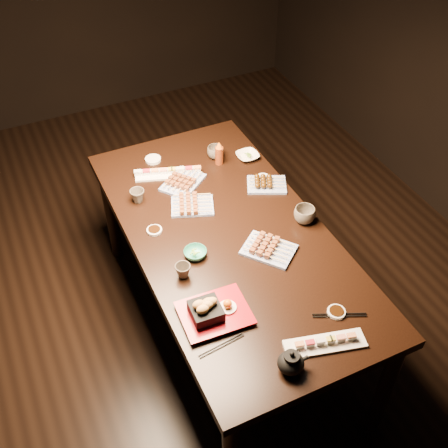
{
  "coord_description": "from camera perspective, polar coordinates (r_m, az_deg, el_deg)",
  "views": [
    {
      "loc": [
        -0.62,
        -1.91,
        2.63
      ],
      "look_at": [
        0.23,
        -0.1,
        0.77
      ],
      "focal_mm": 45.0,
      "sensor_mm": 36.0,
      "label": 1
    }
  ],
  "objects": [
    {
      "name": "teacup_far_right",
      "position": [
        3.16,
        -0.91,
        7.3
      ],
      "size": [
        0.1,
        0.1,
        0.07
      ],
      "primitive_type": "imported",
      "rotation": [
        0.0,
        0.0,
        0.11
      ],
      "color": "#4F463C",
      "rests_on": "dining_table"
    },
    {
      "name": "sauce_dish_east",
      "position": [
        3.03,
        4.0,
        4.69
      ],
      "size": [
        0.08,
        0.08,
        0.01
      ],
      "primitive_type": "cylinder",
      "rotation": [
        0.0,
        0.0,
        -0.16
      ],
      "color": "white",
      "rests_on": "dining_table"
    },
    {
      "name": "teacup_far_left",
      "position": [
        2.9,
        -8.78,
        2.84
      ],
      "size": [
        0.1,
        0.1,
        0.07
      ],
      "primitive_type": "imported",
      "rotation": [
        0.0,
        0.0,
        -0.33
      ],
      "color": "#4F463C",
      "rests_on": "dining_table"
    },
    {
      "name": "edamame_bowl_cream",
      "position": [
        3.17,
        2.4,
        6.91
      ],
      "size": [
        0.12,
        0.12,
        0.03
      ],
      "primitive_type": "imported",
      "rotation": [
        0.0,
        0.0,
        0.01
      ],
      "color": "#FCEECE",
      "rests_on": "dining_table"
    },
    {
      "name": "sushi_platter_far",
      "position": [
        3.06,
        -5.73,
        5.33
      ],
      "size": [
        0.36,
        0.21,
        0.04
      ],
      "primitive_type": null,
      "rotation": [
        0.0,
        0.0,
        2.81
      ],
      "color": "white",
      "rests_on": "dining_table"
    },
    {
      "name": "condiment_bottle",
      "position": [
        3.1,
        -0.5,
        7.25
      ],
      "size": [
        0.05,
        0.05,
        0.14
      ],
      "primitive_type": "cylinder",
      "rotation": [
        0.0,
        0.0,
        0.07
      ],
      "color": "maroon",
      "rests_on": "dining_table"
    },
    {
      "name": "teapot",
      "position": [
        2.2,
        6.83,
        -13.65
      ],
      "size": [
        0.14,
        0.14,
        0.1
      ],
      "primitive_type": null,
      "rotation": [
        0.0,
        0.0,
        -0.19
      ],
      "color": "black",
      "rests_on": "dining_table"
    },
    {
      "name": "sauce_dish_west",
      "position": [
        2.73,
        -7.09,
        -0.64
      ],
      "size": [
        0.08,
        0.08,
        0.01
      ],
      "primitive_type": "cylinder",
      "rotation": [
        0.0,
        0.0,
        -0.05
      ],
      "color": "white",
      "rests_on": "dining_table"
    },
    {
      "name": "sauce_dish_se",
      "position": [
        2.42,
        11.34,
        -8.76
      ],
      "size": [
        0.11,
        0.11,
        0.01
      ],
      "primitive_type": "cylinder",
      "rotation": [
        0.0,
        0.0,
        -0.53
      ],
      "color": "white",
      "rests_on": "dining_table"
    },
    {
      "name": "dining_table",
      "position": [
        2.98,
        0.41,
        -6.17
      ],
      "size": [
        1.19,
        1.92,
        0.75
      ],
      "primitive_type": "cube",
      "rotation": [
        0.0,
        0.0,
        -0.17
      ],
      "color": "black",
      "rests_on": "ground"
    },
    {
      "name": "teacup_near_left",
      "position": [
        2.5,
        -4.19,
        -4.77
      ],
      "size": [
        0.08,
        0.08,
        0.07
      ],
      "primitive_type": "imported",
      "rotation": [
        0.0,
        0.0,
        -0.2
      ],
      "color": "#4F463C",
      "rests_on": "dining_table"
    },
    {
      "name": "tsukune_plate",
      "position": [
        2.97,
        4.37,
        4.29
      ],
      "size": [
        0.25,
        0.22,
        0.05
      ],
      "primitive_type": null,
      "rotation": [
        0.0,
        0.0,
        -0.44
      ],
      "color": "#828EB6",
      "rests_on": "dining_table"
    },
    {
      "name": "edamame_bowl_green",
      "position": [
        2.59,
        -2.94,
        -2.99
      ],
      "size": [
        0.11,
        0.11,
        0.03
      ],
      "primitive_type": "imported",
      "rotation": [
        0.0,
        0.0,
        0.01
      ],
      "color": "#2E8E70",
      "rests_on": "dining_table"
    },
    {
      "name": "yakitori_plate_center",
      "position": [
        2.84,
        -3.25,
        2.14
      ],
      "size": [
        0.25,
        0.22,
        0.05
      ],
      "primitive_type": null,
      "rotation": [
        0.0,
        0.0,
        -0.36
      ],
      "color": "#828EB6",
      "rests_on": "dining_table"
    },
    {
      "name": "teacup_mid_right",
      "position": [
        2.77,
        8.17,
        0.92
      ],
      "size": [
        0.13,
        0.13,
        0.08
      ],
      "primitive_type": "imported",
      "rotation": [
        0.0,
        0.0,
        -0.26
      ],
      "color": "#4F463C",
      "rests_on": "dining_table"
    },
    {
      "name": "ground",
      "position": [
        3.3,
        -4.41,
        -9.94
      ],
      "size": [
        5.0,
        5.0,
        0.0
      ],
      "primitive_type": "plane",
      "color": "black",
      "rests_on": "ground"
    },
    {
      "name": "chopsticks_near",
      "position": [
        2.28,
        -0.27,
        -12.22
      ],
      "size": [
        0.21,
        0.04,
        0.01
      ],
      "primitive_type": null,
      "rotation": [
        0.0,
        0.0,
        0.11
      ],
      "color": "black",
      "rests_on": "dining_table"
    },
    {
      "name": "yakitori_plate_left",
      "position": [
        2.99,
        -4.22,
        4.55
      ],
      "size": [
        0.28,
        0.27,
        0.06
      ],
      "primitive_type": null,
      "rotation": [
        0.0,
        0.0,
        0.65
      ],
      "color": "#828EB6",
      "rests_on": "dining_table"
    },
    {
      "name": "yakitori_plate_right",
      "position": [
        2.61,
        4.59,
        -2.29
      ],
      "size": [
        0.28,
        0.29,
        0.06
      ],
      "primitive_type": null,
      "rotation": [
        0.0,
        0.0,
        -0.89
      ],
      "color": "#828EB6",
      "rests_on": "dining_table"
    },
    {
      "name": "chopsticks_se",
      "position": [
        2.42,
        11.63,
        -9.06
      ],
      "size": [
        0.22,
        0.11,
        0.01
      ],
      "primitive_type": null,
      "rotation": [
        0.0,
        0.0,
        -0.41
      ],
      "color": "black",
      "rests_on": "dining_table"
    },
    {
      "name": "tempura_tray",
      "position": [
        2.33,
        -0.96,
        -8.49
      ],
      "size": [
        0.3,
        0.25,
        0.11
      ],
      "primitive_type": null,
      "rotation": [
        0.0,
        0.0,
        -0.06
      ],
      "color": "black",
      "rests_on": "dining_table"
    },
    {
      "name": "sushi_platter_near",
      "position": [
        2.31,
        10.26,
        -11.68
      ],
      "size": [
        0.34,
        0.17,
        0.04
      ],
      "primitive_type": null,
      "rotation": [
        0.0,
        0.0,
        -0.25
      ],
      "color": "white",
      "rests_on": "dining_table"
    },
    {
      "name": "sauce_dish_nw",
      "position": [
        3.18,
        -7.22,
        6.53
      ],
      "size": [
        0.12,
        0.12,
        0.02
      ],
      "primitive_type": "cylinder",
      "rotation": [
        0.0,
        0.0,
        -0.52
      ],
      "color": "white",
      "rests_on": "dining_table"
    }
  ]
}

